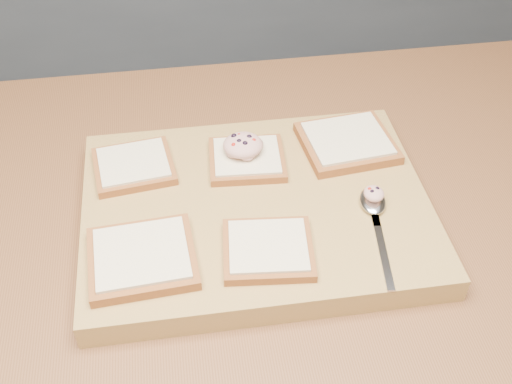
# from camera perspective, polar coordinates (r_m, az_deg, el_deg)

# --- Properties ---
(island_counter) EXTENTS (2.00, 0.80, 0.90)m
(island_counter) POSITION_cam_1_polar(r_m,az_deg,el_deg) (1.30, 8.05, -15.04)
(island_counter) COLOR slate
(island_counter) RESTS_ON ground
(back_counter) EXTENTS (3.60, 0.62, 0.94)m
(back_counter) POSITION_cam_1_polar(r_m,az_deg,el_deg) (2.35, -0.93, 15.79)
(back_counter) COLOR slate
(back_counter) RESTS_ON ground
(cutting_board) EXTENTS (0.47, 0.36, 0.04)m
(cutting_board) POSITION_cam_1_polar(r_m,az_deg,el_deg) (0.89, -0.00, -1.65)
(cutting_board) COLOR #AA8348
(cutting_board) RESTS_ON island_counter
(bread_far_left) EXTENTS (0.12, 0.11, 0.02)m
(bread_far_left) POSITION_cam_1_polar(r_m,az_deg,el_deg) (0.94, -10.82, 2.32)
(bread_far_left) COLOR brown
(bread_far_left) RESTS_ON cutting_board
(bread_far_center) EXTENTS (0.11, 0.11, 0.02)m
(bread_far_center) POSITION_cam_1_polar(r_m,az_deg,el_deg) (0.93, -0.81, 2.96)
(bread_far_center) COLOR brown
(bread_far_center) RESTS_ON cutting_board
(bread_far_right) EXTENTS (0.14, 0.13, 0.02)m
(bread_far_right) POSITION_cam_1_polar(r_m,az_deg,el_deg) (0.97, 8.10, 4.40)
(bread_far_right) COLOR brown
(bread_far_right) RESTS_ON cutting_board
(bread_near_left) EXTENTS (0.14, 0.13, 0.02)m
(bread_near_left) POSITION_cam_1_polar(r_m,az_deg,el_deg) (0.81, -10.10, -5.74)
(bread_near_left) COLOR brown
(bread_near_left) RESTS_ON cutting_board
(bread_near_center) EXTENTS (0.12, 0.11, 0.02)m
(bread_near_center) POSITION_cam_1_polar(r_m,az_deg,el_deg) (0.81, 1.08, -5.09)
(bread_near_center) COLOR brown
(bread_near_center) RESTS_ON cutting_board
(tuna_salad_dollop) EXTENTS (0.06, 0.05, 0.03)m
(tuna_salad_dollop) POSITION_cam_1_polar(r_m,az_deg,el_deg) (0.92, -1.17, 4.20)
(tuna_salad_dollop) COLOR #D69889
(tuna_salad_dollop) RESTS_ON bread_far_center
(spoon) EXTENTS (0.05, 0.18, 0.01)m
(spoon) POSITION_cam_1_polar(r_m,az_deg,el_deg) (0.87, 10.45, -1.41)
(spoon) COLOR silver
(spoon) RESTS_ON cutting_board
(spoon_salad) EXTENTS (0.03, 0.03, 0.02)m
(spoon_salad) POSITION_cam_1_polar(r_m,az_deg,el_deg) (0.87, 10.44, -0.13)
(spoon_salad) COLOR #D69889
(spoon_salad) RESTS_ON spoon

